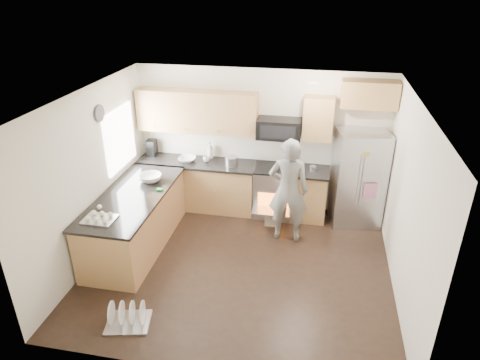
% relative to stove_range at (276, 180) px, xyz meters
% --- Properties ---
extents(ground, '(4.50, 4.50, 0.00)m').
position_rel_stove_range_xyz_m(ground, '(-0.35, -1.69, -0.68)').
color(ground, black).
rests_on(ground, ground).
extents(room_shell, '(4.54, 4.04, 2.62)m').
position_rel_stove_range_xyz_m(room_shell, '(-0.39, -1.68, 1.00)').
color(room_shell, silver).
rests_on(room_shell, ground).
extents(back_cabinet_run, '(4.45, 0.64, 2.50)m').
position_rel_stove_range_xyz_m(back_cabinet_run, '(-0.93, 0.05, 0.29)').
color(back_cabinet_run, '#A46B41').
rests_on(back_cabinet_run, ground).
extents(peninsula, '(0.96, 2.36, 1.04)m').
position_rel_stove_range_xyz_m(peninsula, '(-2.10, -1.44, -0.21)').
color(peninsula, '#A46B41').
rests_on(peninsula, ground).
extents(stove_range, '(0.76, 0.97, 1.79)m').
position_rel_stove_range_xyz_m(stove_range, '(0.00, 0.00, 0.00)').
color(stove_range, '#B7B7BC').
rests_on(stove_range, ground).
extents(refrigerator, '(0.93, 0.78, 1.69)m').
position_rel_stove_range_xyz_m(refrigerator, '(1.41, 0.01, 0.17)').
color(refrigerator, '#B7B7BC').
rests_on(refrigerator, ground).
extents(person, '(0.65, 0.43, 1.78)m').
position_rel_stove_range_xyz_m(person, '(0.28, -0.77, 0.21)').
color(person, gray).
rests_on(person, ground).
extents(dish_rack, '(0.62, 0.54, 0.34)m').
position_rel_stove_range_xyz_m(dish_rack, '(-1.51, -3.15, -0.59)').
color(dish_rack, '#B7B7BC').
rests_on(dish_rack, ground).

